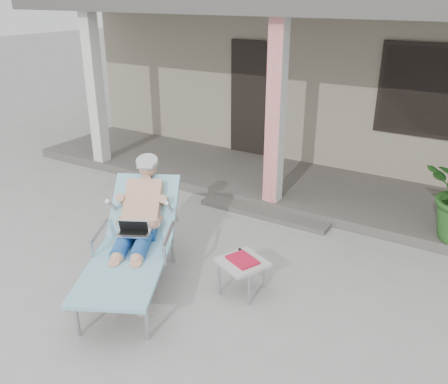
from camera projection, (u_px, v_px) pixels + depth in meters
The scene contains 7 objects.
ground at pixel (191, 275), 5.54m from camera, with size 60.00×60.00×0.00m, color #9E9E99.
house at pixel (365, 62), 10.00m from camera, with size 10.40×5.40×3.30m.
porch_deck at pixel (294, 186), 7.87m from camera, with size 10.00×2.00×0.15m, color #605B56.
porch_overhang at pixel (304, 11), 6.77m from camera, with size 10.00×2.30×2.85m.
porch_step at pixel (263, 213), 6.98m from camera, with size 2.00×0.30×0.07m, color #605B56.
lounger at pixel (134, 214), 5.14m from camera, with size 1.57×2.11×1.34m.
side_table at pixel (242, 264), 5.10m from camera, with size 0.60×0.60×0.41m.
Camera 1 is at (2.77, -3.84, 3.05)m, focal length 38.00 mm.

